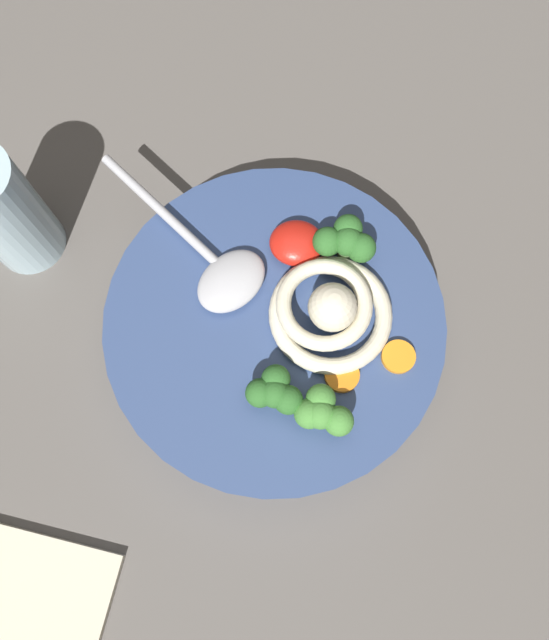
{
  "coord_description": "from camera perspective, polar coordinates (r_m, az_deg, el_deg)",
  "views": [
    {
      "loc": [
        2.86,
        16.13,
        53.16
      ],
      "look_at": [
        3.7,
        2.72,
        8.56
      ],
      "focal_mm": 33.65,
      "sensor_mm": 36.0,
      "label": 1
    }
  ],
  "objects": [
    {
      "name": "carrot_slice_extra_a",
      "position": [
        0.47,
        11.7,
        -3.44
      ],
      "size": [
        2.58,
        2.58,
        0.51
      ],
      "primitive_type": "cylinder",
      "color": "orange",
      "rests_on": "soup_bowl"
    },
    {
      "name": "noodle_pile",
      "position": [
        0.46,
        5.21,
        0.95
      ],
      "size": [
        10.5,
        10.29,
        4.22
      ],
      "color": "beige",
      "rests_on": "soup_bowl"
    },
    {
      "name": "carrot_slice_beside_noodles",
      "position": [
        0.45,
        6.43,
        -5.25
      ],
      "size": [
        2.62,
        2.62,
        0.68
      ],
      "primitive_type": "cylinder",
      "color": "orange",
      "rests_on": "soup_bowl"
    },
    {
      "name": "soup_bowl",
      "position": [
        0.49,
        -0.0,
        -0.86
      ],
      "size": [
        26.81,
        26.81,
        5.28
      ],
      "color": "#334775",
      "rests_on": "table_slab"
    },
    {
      "name": "chili_sauce_dollop",
      "position": [
        0.48,
        2.12,
        7.33
      ],
      "size": [
        4.34,
        3.91,
        1.95
      ],
      "primitive_type": "ellipsoid",
      "color": "red",
      "rests_on": "soup_bowl"
    },
    {
      "name": "broccoli_floret_left",
      "position": [
        0.43,
        0.02,
        -6.82
      ],
      "size": [
        4.2,
        3.61,
        3.32
      ],
      "color": "#7A9E60",
      "rests_on": "soup_bowl"
    },
    {
      "name": "table_slab",
      "position": [
        0.54,
        4.1,
        0.41
      ],
      "size": [
        111.37,
        111.37,
        3.28
      ],
      "primitive_type": "cube",
      "color": "#5B5651",
      "rests_on": "ground"
    },
    {
      "name": "broccoli_floret_far",
      "position": [
        0.43,
        4.77,
        -8.73
      ],
      "size": [
        4.29,
        3.69,
        3.39
      ],
      "color": "#7A9E60",
      "rests_on": "soup_bowl"
    },
    {
      "name": "soup_spoon",
      "position": [
        0.47,
        -5.27,
        5.21
      ],
      "size": [
        15.23,
        13.83,
        1.6
      ],
      "rotation": [
        0.0,
        0.0,
        5.57
      ],
      "color": "#B7B7BC",
      "rests_on": "soup_bowl"
    },
    {
      "name": "drinking_glass",
      "position": [
        0.54,
        -24.39,
        9.33
      ],
      "size": [
        6.25,
        6.25,
        11.9
      ],
      "primitive_type": "cylinder",
      "color": "silver",
      "rests_on": "table_slab"
    },
    {
      "name": "broccoli_floret_rear",
      "position": [
        0.47,
        6.94,
        7.52
      ],
      "size": [
        4.5,
        3.87,
        3.56
      ],
      "color": "#7A9E60",
      "rests_on": "soup_bowl"
    },
    {
      "name": "folded_napkin",
      "position": [
        0.54,
        -24.66,
        -24.82
      ],
      "size": [
        17.29,
        15.91,
        0.8
      ],
      "primitive_type": "cube",
      "rotation": [
        0.0,
        0.0,
        -0.17
      ],
      "color": "beige",
      "rests_on": "table_slab"
    }
  ]
}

